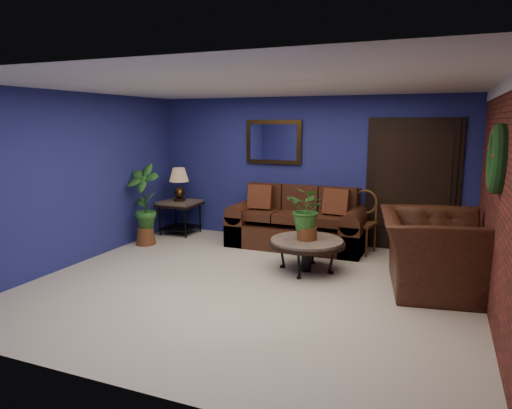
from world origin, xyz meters
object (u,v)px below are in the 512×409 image
at_px(table_lamp, 179,180).
at_px(sofa, 298,226).
at_px(coffee_table, 307,243).
at_px(armchair, 434,252).
at_px(end_table, 180,209).
at_px(side_chair, 362,217).

bearing_deg(table_lamp, sofa, 0.87).
height_order(coffee_table, table_lamp, table_lamp).
bearing_deg(coffee_table, armchair, -2.77).
xyz_separation_m(coffee_table, table_lamp, (-2.80, 1.22, 0.61)).
bearing_deg(armchair, end_table, 64.25).
bearing_deg(sofa, end_table, -179.13).
bearing_deg(armchair, side_chair, 29.36).
bearing_deg(side_chair, sofa, -165.65).
height_order(sofa, armchair, sofa).
xyz_separation_m(coffee_table, end_table, (-2.80, 1.22, 0.08)).
height_order(coffee_table, armchair, armchair).
distance_m(coffee_table, table_lamp, 3.11).
relative_size(table_lamp, side_chair, 0.59).
bearing_deg(coffee_table, side_chair, 66.91).
height_order(side_chair, armchair, side_chair).
height_order(table_lamp, armchair, table_lamp).
relative_size(sofa, armchair, 1.54).
xyz_separation_m(table_lamp, side_chair, (3.35, 0.07, -0.44)).
relative_size(coffee_table, table_lamp, 1.79).
xyz_separation_m(end_table, table_lamp, (0.00, 0.00, 0.53)).
bearing_deg(table_lamp, end_table, -135.00).
distance_m(sofa, table_lamp, 2.39).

